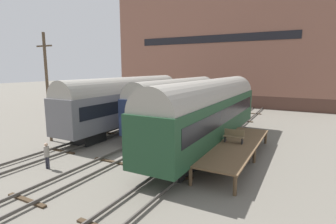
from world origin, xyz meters
TOP-DOWN VIEW (x-y plane):
  - ground_plane at (0.00, 0.00)m, footprint 200.00×200.00m
  - track_left at (-4.75, 0.00)m, footprint 2.60×60.00m
  - track_middle at (0.00, 0.00)m, footprint 2.60×60.00m
  - track_right at (4.75, 0.00)m, footprint 2.60×60.00m
  - train_car_navy at (0.00, 7.33)m, footprint 2.85×15.15m
  - train_car_grey at (-4.75, 5.27)m, footprint 2.95×16.75m
  - train_car_green at (4.75, 3.28)m, footprint 3.06×18.03m
  - station_platform at (7.41, 1.44)m, footprint 2.70×10.64m
  - bench at (7.13, 1.75)m, footprint 1.40×0.40m
  - person_worker at (-2.65, -5.81)m, footprint 0.32×0.32m
  - utility_pole at (-8.00, -1.36)m, footprint 1.80×0.24m
  - warehouse_building at (-3.00, 32.85)m, footprint 37.38×13.60m

SIDE VIEW (x-z plane):
  - ground_plane at x=0.00m, z-range 0.00..0.00m
  - track_left at x=-4.75m, z-range 0.01..0.27m
  - track_middle at x=0.00m, z-range 0.01..0.27m
  - track_right at x=4.75m, z-range 0.01..0.27m
  - person_worker at x=-2.65m, z-range 0.17..1.88m
  - station_platform at x=7.41m, z-range 0.47..1.60m
  - bench at x=7.13m, z-range 1.16..2.07m
  - train_car_navy at x=0.00m, z-range 0.37..5.62m
  - train_car_grey at x=-4.75m, z-range 0.38..5.76m
  - train_car_green at x=4.75m, z-range 0.38..5.81m
  - utility_pole at x=-8.00m, z-range 0.16..9.34m
  - warehouse_building at x=-3.00m, z-range 0.00..19.88m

